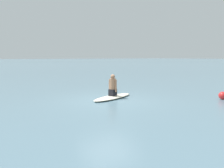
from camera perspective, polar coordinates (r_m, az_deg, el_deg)
The scene contains 4 objects.
ground_plane at distance 10.33m, azimuth -0.91°, elevation -4.12°, with size 400.00×400.00×0.00m, color slate.
surfboard at distance 10.82m, azimuth 0.19°, elevation -3.29°, with size 2.66×0.75×0.13m, color silver.
person_paddler at distance 10.74m, azimuth 0.19°, elevation -0.52°, with size 0.45×0.41×1.02m.
buoy_marker at distance 11.71m, azimuth 26.06°, elevation -2.62°, with size 0.36×0.36×0.36m, color red.
Camera 1 is at (8.56, -5.44, 1.97)m, focal length 36.37 mm.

